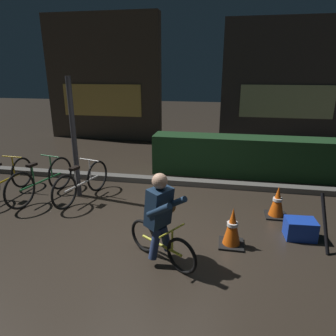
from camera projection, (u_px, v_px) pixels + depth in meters
The scene contains 14 objects.
ground_plane at pixel (149, 233), 4.79m from camera, with size 40.00×40.00×0.00m, color #2D261E.
sidewalk_curb at pixel (172, 181), 6.82m from camera, with size 12.00×0.24×0.12m, color #56544F.
hedge_row at pixel (253, 157), 7.22m from camera, with size 4.80×0.70×0.94m, color #19381C.
storefront_left at pixel (103, 79), 10.76m from camera, with size 4.11×0.54×4.26m.
storefront_right at pixel (287, 82), 10.32m from camera, with size 4.39×0.54×4.08m.
street_post at pixel (74, 139), 5.85m from camera, with size 0.10×0.10×2.34m, color #2D2D33.
parked_bike_leftmost at pixel (5, 180), 6.10m from camera, with size 0.46×1.64×0.76m.
parked_bike_left_mid at pixel (42, 181), 5.98m from camera, with size 0.50×1.72×0.81m.
parked_bike_center_left at pixel (82, 183), 5.94m from camera, with size 0.51×1.59×0.75m.
traffic_cone_near at pixel (232, 227), 4.38m from camera, with size 0.36×0.36×0.60m.
traffic_cone_far at pixel (277, 202), 5.25m from camera, with size 0.36×0.36×0.56m.
blue_crate at pixel (300, 229), 4.61m from camera, with size 0.44×0.32×0.30m, color #193DB7.
cyclist at pixel (161, 218), 3.93m from camera, with size 1.03×0.71×1.25m.
closed_umbrella at pixel (325, 223), 4.26m from camera, with size 0.05×0.05×0.85m, color black.
Camera 1 is at (1.09, -4.09, 2.47)m, focal length 32.45 mm.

